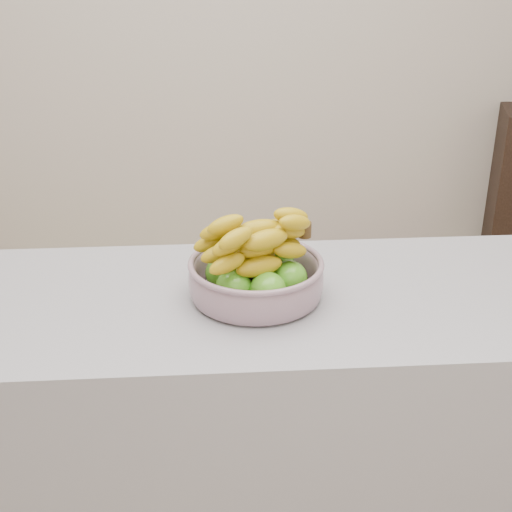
{
  "coord_description": "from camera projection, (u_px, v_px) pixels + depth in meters",
  "views": [
    {
      "loc": [
        -0.09,
        -1.67,
        1.66
      ],
      "look_at": [
        0.01,
        -0.26,
        1.0
      ],
      "focal_mm": 50.0,
      "sensor_mm": 36.0,
      "label": 1
    }
  ],
  "objects": [
    {
      "name": "counter",
      "position": [
        251.0,
        454.0,
        1.8
      ],
      "size": [
        2.0,
        0.6,
        0.9
      ],
      "primitive_type": "cube",
      "color": "gray",
      "rests_on": "ground"
    },
    {
      "name": "ground",
      "position": [
        246.0,
        512.0,
        2.22
      ],
      "size": [
        4.0,
        4.0,
        0.0
      ],
      "primitive_type": "plane",
      "color": "tan",
      "rests_on": "ground"
    },
    {
      "name": "fruit_bowl",
      "position": [
        256.0,
        272.0,
        1.58
      ],
      "size": [
        0.3,
        0.3,
        0.18
      ],
      "rotation": [
        0.0,
        0.0,
        0.28
      ],
      "color": "#A2ABC3",
      "rests_on": "counter"
    }
  ]
}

